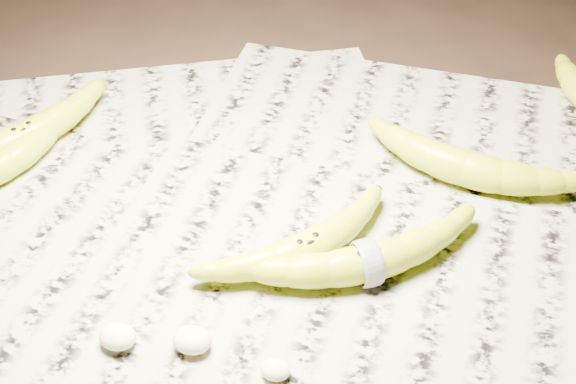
% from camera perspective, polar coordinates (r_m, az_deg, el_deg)
% --- Properties ---
extents(ground, '(3.00, 3.00, 0.00)m').
position_cam_1_polar(ground, '(0.81, 0.25, -2.68)').
color(ground, black).
rests_on(ground, ground).
extents(newspaper_patch, '(0.90, 0.70, 0.01)m').
position_cam_1_polar(newspaper_patch, '(0.80, -1.88, -3.20)').
color(newspaper_patch, '#A09C89').
rests_on(newspaper_patch, ground).
extents(banana_left_a, '(0.17, 0.21, 0.04)m').
position_cam_1_polar(banana_left_a, '(0.93, -18.35, 3.85)').
color(banana_left_a, '#C0D51A').
rests_on(banana_left_a, newspaper_patch).
extents(banana_left_b, '(0.12, 0.18, 0.03)m').
position_cam_1_polar(banana_left_b, '(0.91, -19.23, 2.28)').
color(banana_left_b, '#C0D51A').
rests_on(banana_left_b, newspaper_patch).
extents(banana_center, '(0.17, 0.17, 0.03)m').
position_cam_1_polar(banana_center, '(0.76, 1.29, -3.85)').
color(banana_center, '#C0D51A').
rests_on(banana_center, newspaper_patch).
extents(banana_taped, '(0.22, 0.16, 0.04)m').
position_cam_1_polar(banana_taped, '(0.75, 5.64, -4.85)').
color(banana_taped, '#C0D51A').
rests_on(banana_taped, newspaper_patch).
extents(banana_upper_a, '(0.22, 0.11, 0.04)m').
position_cam_1_polar(banana_upper_a, '(0.86, 12.56, 1.85)').
color(banana_upper_a, '#C0D51A').
rests_on(banana_upper_a, newspaper_patch).
extents(measuring_tape, '(0.03, 0.04, 0.05)m').
position_cam_1_polar(measuring_tape, '(0.75, 5.64, -4.85)').
color(measuring_tape, white).
rests_on(measuring_tape, newspaper_patch).
extents(flesh_chunk_a, '(0.03, 0.03, 0.02)m').
position_cam_1_polar(flesh_chunk_a, '(0.71, -12.06, -9.84)').
color(flesh_chunk_a, '#F4EFBD').
rests_on(flesh_chunk_a, newspaper_patch).
extents(flesh_chunk_b, '(0.03, 0.03, 0.02)m').
position_cam_1_polar(flesh_chunk_b, '(0.70, -6.86, -10.20)').
color(flesh_chunk_b, '#F4EFBD').
rests_on(flesh_chunk_b, newspaper_patch).
extents(flesh_chunk_c, '(0.03, 0.02, 0.01)m').
position_cam_1_polar(flesh_chunk_c, '(0.68, -0.91, -12.32)').
color(flesh_chunk_c, '#F4EFBD').
rests_on(flesh_chunk_c, newspaper_patch).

